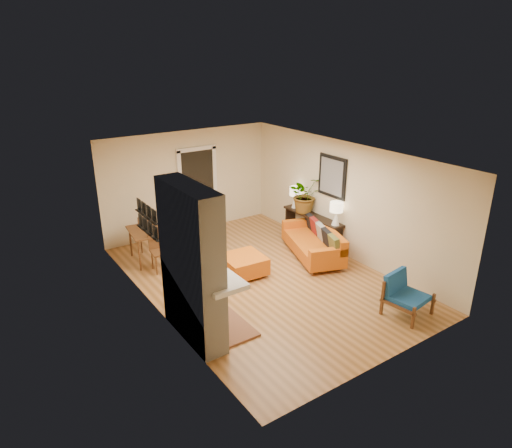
# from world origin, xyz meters

# --- Properties ---
(room_shell) EXTENTS (6.50, 6.50, 6.50)m
(room_shell) POSITION_xyz_m (0.60, 2.63, 1.24)
(room_shell) COLOR #B77D46
(room_shell) RESTS_ON ground
(fireplace) EXTENTS (1.09, 1.68, 2.60)m
(fireplace) POSITION_xyz_m (-2.00, -1.00, 1.24)
(fireplace) COLOR white
(fireplace) RESTS_ON ground
(sofa) EXTENTS (1.45, 2.13, 0.77)m
(sofa) POSITION_xyz_m (1.67, 0.23, 0.34)
(sofa) COLOR silver
(sofa) RESTS_ON ground
(ottoman) EXTENTS (0.88, 0.88, 0.42)m
(ottoman) POSITION_xyz_m (-0.20, 0.37, 0.24)
(ottoman) COLOR silver
(ottoman) RESTS_ON ground
(blue_chair) EXTENTS (0.81, 0.79, 0.75)m
(blue_chair) POSITION_xyz_m (1.37, -2.47, 0.40)
(blue_chair) COLOR brown
(blue_chair) RESTS_ON ground
(dining_table) EXTENTS (0.83, 1.68, 0.89)m
(dining_table) POSITION_xyz_m (-1.54, 2.14, 0.58)
(dining_table) COLOR brown
(dining_table) RESTS_ON ground
(console_table) EXTENTS (0.34, 1.85, 0.72)m
(console_table) POSITION_xyz_m (2.07, 0.82, 0.58)
(console_table) COLOR black
(console_table) RESTS_ON ground
(lamp_near) EXTENTS (0.30, 0.30, 0.54)m
(lamp_near) POSITION_xyz_m (2.07, 0.05, 1.06)
(lamp_near) COLOR white
(lamp_near) RESTS_ON console_table
(lamp_far) EXTENTS (0.30, 0.30, 0.54)m
(lamp_far) POSITION_xyz_m (2.07, 1.50, 1.06)
(lamp_far) COLOR white
(lamp_far) RESTS_ON console_table
(houseplant) EXTENTS (0.83, 0.72, 0.89)m
(houseplant) POSITION_xyz_m (2.06, 1.13, 1.17)
(houseplant) COLOR #1E5919
(houseplant) RESTS_ON console_table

